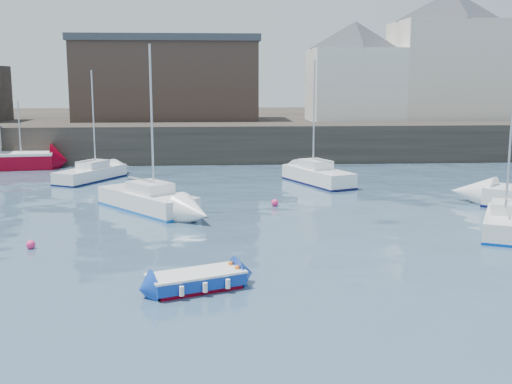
{
  "coord_description": "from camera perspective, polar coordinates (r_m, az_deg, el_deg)",
  "views": [
    {
      "loc": [
        -1.98,
        -17.23,
        6.74
      ],
      "look_at": [
        0.0,
        12.0,
        1.5
      ],
      "focal_mm": 45.0,
      "sensor_mm": 36.0,
      "label": 1
    }
  ],
  "objects": [
    {
      "name": "bldg_east_d",
      "position": [
        60.15,
        8.74,
        10.62
      ],
      "size": [
        11.14,
        11.14,
        8.95
      ],
      "color": "white",
      "rests_on": "land_strip"
    },
    {
      "name": "warehouse",
      "position": [
        60.36,
        -7.81,
        9.93
      ],
      "size": [
        16.4,
        10.4,
        7.6
      ],
      "color": "#3D2D26",
      "rests_on": "land_strip"
    },
    {
      "name": "sailboat_f",
      "position": [
        41.34,
        5.5,
        1.48
      ],
      "size": [
        4.14,
        6.29,
        7.83
      ],
      "color": "white",
      "rests_on": "ground"
    },
    {
      "name": "sailboat_b",
      "position": [
        33.39,
        -9.62,
        -0.7
      ],
      "size": [
        5.66,
        6.38,
        8.35
      ],
      "color": "white",
      "rests_on": "ground"
    },
    {
      "name": "sailboat_h",
      "position": [
        43.87,
        -14.47,
        1.6
      ],
      "size": [
        4.24,
        5.79,
        7.22
      ],
      "color": "white",
      "rests_on": "ground"
    },
    {
      "name": "quay_wall",
      "position": [
        52.53,
        -1.7,
        4.41
      ],
      "size": [
        90.0,
        5.0,
        3.0
      ],
      "primitive_type": "cube",
      "color": "#28231E",
      "rests_on": "ground"
    },
    {
      "name": "blue_dinghy",
      "position": [
        20.87,
        -5.34,
        -7.8
      ],
      "size": [
        3.35,
        2.42,
        0.59
      ],
      "color": "maroon",
      "rests_on": "ground"
    },
    {
      "name": "sailboat_c",
      "position": [
        30.09,
        21.22,
        -2.53
      ],
      "size": [
        3.63,
        5.16,
        6.54
      ],
      "color": "white",
      "rests_on": "ground"
    },
    {
      "name": "buoy_near",
      "position": [
        27.24,
        -19.37,
        -4.77
      ],
      "size": [
        0.37,
        0.37,
        0.37
      ],
      "primitive_type": "sphere",
      "color": "#FF2B73",
      "rests_on": "ground"
    },
    {
      "name": "water",
      "position": [
        18.61,
        2.55,
        -11.11
      ],
      "size": [
        220.0,
        220.0,
        0.0
      ],
      "primitive_type": "plane",
      "color": "#2D4760",
      "rests_on": "ground"
    },
    {
      "name": "bldg_east_a",
      "position": [
        63.21,
        16.83,
        11.59
      ],
      "size": [
        13.36,
        13.36,
        11.8
      ],
      "color": "beige",
      "rests_on": "land_strip"
    },
    {
      "name": "land_strip",
      "position": [
        70.46,
        -2.27,
        5.78
      ],
      "size": [
        90.0,
        32.0,
        2.8
      ],
      "primitive_type": "cube",
      "color": "#28231E",
      "rests_on": "ground"
    },
    {
      "name": "buoy_far",
      "position": [
        34.13,
        1.68,
        -1.26
      ],
      "size": [
        0.39,
        0.39,
        0.39
      ],
      "primitive_type": "sphere",
      "color": "#FF2B73",
      "rests_on": "ground"
    }
  ]
}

